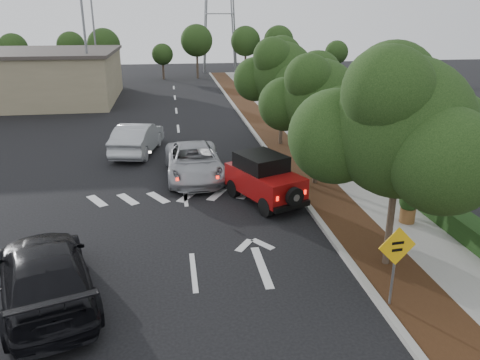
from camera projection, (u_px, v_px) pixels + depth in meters
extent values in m
plane|color=black|center=(194.00, 272.00, 13.46)|extent=(120.00, 120.00, 0.00)
cube|color=#9E9B93|center=(267.00, 150.00, 25.25)|extent=(0.20, 70.00, 0.15)
cube|color=black|center=(285.00, 149.00, 25.40)|extent=(1.80, 70.00, 0.12)
cube|color=gray|center=(318.00, 148.00, 25.66)|extent=(2.00, 70.00, 0.12)
cube|color=black|center=(343.00, 141.00, 25.74)|extent=(0.80, 70.00, 0.80)
cylinder|color=black|center=(234.00, 188.00, 18.87)|extent=(0.52, 0.77, 0.73)
cylinder|color=black|center=(263.00, 182.00, 19.57)|extent=(0.52, 0.77, 0.73)
cylinder|color=black|center=(266.00, 207.00, 17.03)|extent=(0.52, 0.77, 0.73)
cylinder|color=black|center=(297.00, 200.00, 17.74)|extent=(0.52, 0.77, 0.73)
cube|color=maroon|center=(265.00, 182.00, 18.13)|extent=(2.83, 3.74, 0.91)
cube|color=black|center=(261.00, 162.00, 18.10)|extent=(2.12, 2.30, 0.58)
cube|color=maroon|center=(247.00, 174.00, 19.19)|extent=(1.70, 1.44, 0.75)
cube|color=black|center=(292.00, 206.00, 16.86)|extent=(1.50, 0.76, 0.20)
cylinder|color=black|center=(295.00, 197.00, 16.62)|extent=(0.72, 0.46, 0.69)
cube|color=#FF190C|center=(278.00, 199.00, 16.46)|extent=(0.10, 0.07, 0.16)
cube|color=#FF190C|center=(305.00, 192.00, 17.08)|extent=(0.10, 0.07, 0.16)
imported|color=#9FA0A6|center=(194.00, 162.00, 21.02)|extent=(2.62, 5.38, 1.47)
imported|color=black|center=(45.00, 274.00, 11.88)|extent=(3.75, 5.81, 1.57)
imported|color=#A4A7AC|center=(138.00, 138.00, 24.69)|extent=(2.73, 5.19, 1.63)
imported|color=#9B9EA2|center=(52.00, 101.00, 35.74)|extent=(4.45, 2.36, 1.44)
cylinder|color=slate|center=(394.00, 270.00, 11.47)|extent=(0.07, 0.07, 1.97)
cube|color=yellow|center=(397.00, 246.00, 11.22)|extent=(1.00, 0.12, 1.01)
cube|color=black|center=(398.00, 243.00, 11.17)|extent=(0.32, 0.04, 0.07)
cube|color=black|center=(397.00, 250.00, 11.24)|extent=(0.28, 0.04, 0.07)
cylinder|color=brown|center=(407.00, 215.00, 16.34)|extent=(0.59, 0.59, 0.53)
sphere|color=black|center=(409.00, 202.00, 16.17)|extent=(0.66, 0.66, 0.66)
imported|color=black|center=(409.00, 200.00, 16.14)|extent=(0.62, 0.55, 0.62)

